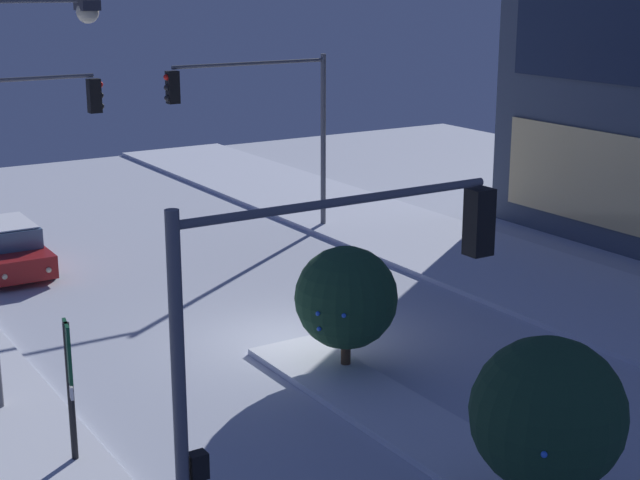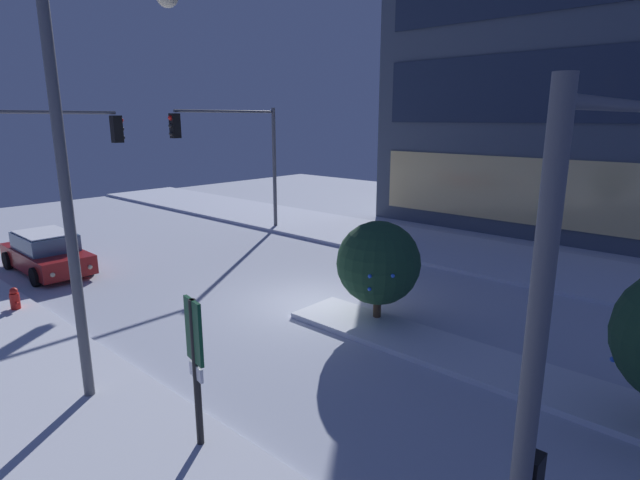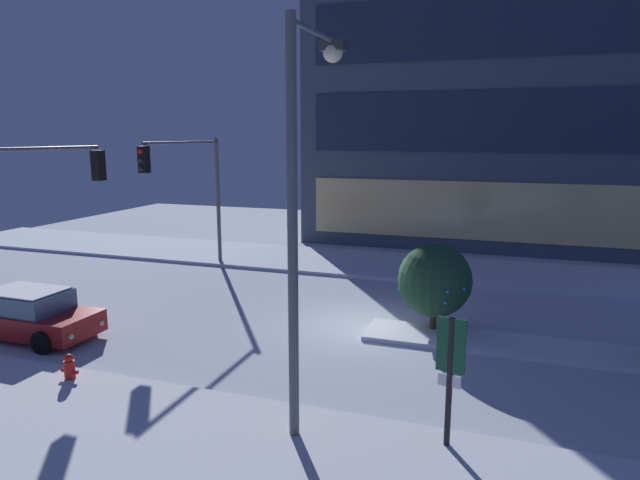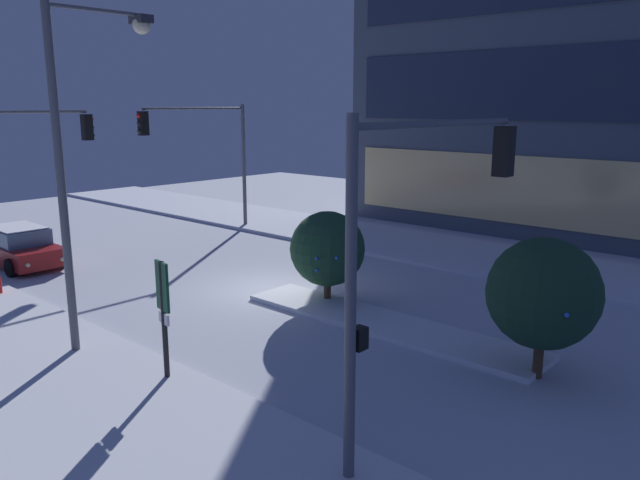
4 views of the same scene
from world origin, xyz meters
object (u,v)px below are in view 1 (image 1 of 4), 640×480
object	(u,v)px
traffic_light_corner_near_right	(318,319)
decorated_tree_median	(346,298)
car_near	(6,248)
traffic_light_corner_far_left	(262,110)
parking_info_sign	(69,376)
decorated_tree_left_of_median	(548,414)
street_lamp_arched	(11,150)

from	to	relation	value
traffic_light_corner_near_right	decorated_tree_median	bearing A→B (deg)	53.47
car_near	traffic_light_corner_far_left	bearing A→B (deg)	86.25
car_near	traffic_light_corner_near_right	size ratio (longest dim) A/B	0.78
car_near	traffic_light_corner_near_right	distance (m)	18.41
parking_info_sign	decorated_tree_median	distance (m)	6.66
traffic_light_corner_near_right	decorated_tree_median	size ratio (longest dim) A/B	2.05
parking_info_sign	decorated_tree_left_of_median	distance (m)	8.18
decorated_tree_median	decorated_tree_left_of_median	xyz separation A→B (m)	(7.02, -0.93, 0.26)
street_lamp_arched	decorated_tree_median	distance (m)	7.65
car_near	traffic_light_corner_far_left	distance (m)	9.14
parking_info_sign	decorated_tree_left_of_median	xyz separation A→B (m)	(5.93, 5.64, 0.21)
traffic_light_corner_far_left	street_lamp_arched	distance (m)	14.02
car_near	decorated_tree_median	size ratio (longest dim) A/B	1.60
decorated_tree_left_of_median	decorated_tree_median	bearing A→B (deg)	172.47
traffic_light_corner_near_right	traffic_light_corner_far_left	distance (m)	19.53
traffic_light_corner_far_left	parking_info_sign	bearing A→B (deg)	48.94
street_lamp_arched	traffic_light_corner_near_right	bearing A→B (deg)	-76.63
parking_info_sign	decorated_tree_median	world-z (taller)	decorated_tree_median
decorated_tree_median	decorated_tree_left_of_median	distance (m)	7.09
traffic_light_corner_far_left	decorated_tree_median	world-z (taller)	traffic_light_corner_far_left
traffic_light_corner_far_left	decorated_tree_left_of_median	distance (m)	18.90
car_near	decorated_tree_median	bearing A→B (deg)	21.07
traffic_light_corner_near_right	traffic_light_corner_far_left	world-z (taller)	traffic_light_corner_far_left
car_near	decorated_tree_left_of_median	size ratio (longest dim) A/B	1.43
traffic_light_corner_near_right	decorated_tree_left_of_median	distance (m)	4.40
decorated_tree_median	decorated_tree_left_of_median	world-z (taller)	decorated_tree_left_of_median
car_near	decorated_tree_left_of_median	bearing A→B (deg)	11.02
traffic_light_corner_near_right	street_lamp_arched	xyz separation A→B (m)	(-8.24, -1.75, 1.24)
car_near	decorated_tree_median	world-z (taller)	decorated_tree_median
traffic_light_corner_far_left	parking_info_sign	size ratio (longest dim) A/B	2.20
car_near	traffic_light_corner_far_left	xyz separation A→B (m)	(0.64, 8.39, 3.57)
street_lamp_arched	parking_info_sign	distance (m)	4.62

